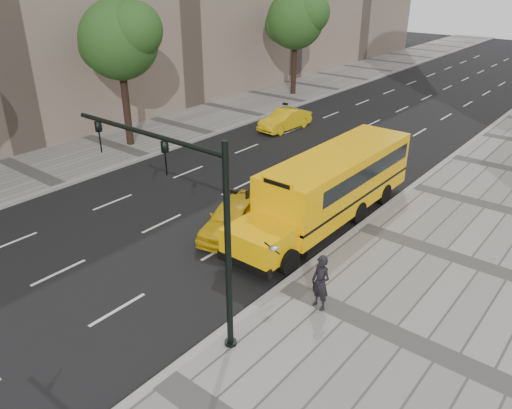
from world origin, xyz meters
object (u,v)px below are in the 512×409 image
Objects in this scene: taxi_far at (285,120)px; pedestrian at (321,283)px; tree_b at (120,39)px; school_bus at (334,182)px; tree_c at (296,19)px; traffic_signal at (189,210)px; taxi_near at (234,217)px.

taxi_far is 20.17m from pedestrian.
tree_b reaches higher than school_bus.
tree_c reaches higher than pedestrian.
tree_b reaches higher than traffic_signal.
school_bus is (14.91, -0.66, -4.66)m from tree_b.
pedestrian is (18.09, -6.70, -5.32)m from tree_b.
taxi_near is at bearing -123.62° from school_bus.
tree_c is 2.05× the size of taxi_far.
pedestrian is at bearing -46.17° from taxi_far.
traffic_signal is (10.24, -18.78, 3.40)m from taxi_far.
school_bus is 13.58m from taxi_far.
tree_b is 1.35× the size of traffic_signal.
traffic_signal is at bearing -85.69° from school_bus.
taxi_far is at bearing 59.03° from tree_b.
tree_b is 1.01× the size of tree_c.
tree_c is 4.51× the size of pedestrian.
tree_b is 2.00× the size of taxi_near.
pedestrian is (12.72, -15.65, 0.41)m from taxi_far.
tree_c is 30.81m from pedestrian.
pedestrian is (18.08, -24.41, -5.17)m from tree_c.
taxi_near is at bearing 120.51° from traffic_signal.
tree_b reaches higher than taxi_far.
traffic_signal reaches higher than school_bus.
tree_b is 17.71m from tree_c.
pedestrian reaches higher than taxi_far.
taxi_near is 6.13m from pedestrian.
school_bus is at bearing -50.93° from tree_c.
tree_b reaches higher than pedestrian.
traffic_signal reaches higher than taxi_far.
tree_b is 2.06× the size of taxi_far.
tree_c is 1.98× the size of taxi_near.
traffic_signal reaches higher than pedestrian.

